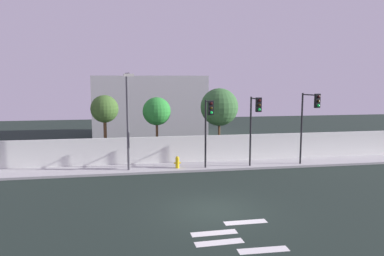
{
  "coord_description": "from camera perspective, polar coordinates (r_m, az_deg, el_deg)",
  "views": [
    {
      "loc": [
        -3.77,
        -15.79,
        5.9
      ],
      "look_at": [
        0.1,
        6.5,
        2.91
      ],
      "focal_mm": 35.02,
      "sensor_mm": 36.0,
      "label": 1
    }
  ],
  "objects": [
    {
      "name": "fire_hydrant",
      "position": [
        24.29,
        -2.24,
        -5.16
      ],
      "size": [
        0.44,
        0.26,
        0.77
      ],
      "color": "gold",
      "rests_on": "sidewalk"
    },
    {
      "name": "traffic_light_left",
      "position": [
        23.56,
        2.51,
        1.35
      ],
      "size": [
        0.39,
        1.07,
        4.41
      ],
      "color": "black",
      "rests_on": "sidewalk"
    },
    {
      "name": "traffic_light_right",
      "position": [
        25.54,
        17.5,
        2.16
      ],
      "size": [
        0.56,
        1.66,
        4.81
      ],
      "color": "black",
      "rests_on": "sidewalk"
    },
    {
      "name": "roadside_tree_midright",
      "position": [
        27.61,
        4.18,
        3.18
      ],
      "size": [
        2.77,
        2.77,
        5.21
      ],
      "color": "brown",
      "rests_on": "ground"
    },
    {
      "name": "sidewalk",
      "position": [
        24.97,
        -0.9,
        -5.96
      ],
      "size": [
        36.0,
        2.4,
        0.15
      ],
      "primitive_type": "cube",
      "color": "#A5A5A5",
      "rests_on": "ground"
    },
    {
      "name": "roadside_tree_leftmost",
      "position": [
        26.84,
        -13.18,
        2.75
      ],
      "size": [
        1.93,
        1.93,
        4.77
      ],
      "color": "brown",
      "rests_on": "ground"
    },
    {
      "name": "crosswalk_marking",
      "position": [
        13.99,
        7.11,
        -17.45
      ],
      "size": [
        3.78,
        4.71,
        0.01
      ],
      "color": "silver",
      "rests_on": "ground"
    },
    {
      "name": "ground_plane",
      "position": [
        17.27,
        3.45,
        -12.46
      ],
      "size": [
        80.0,
        80.0,
        0.0
      ],
      "primitive_type": "plane",
      "color": "black"
    },
    {
      "name": "perimeter_wall",
      "position": [
        26.01,
        -1.35,
        -3.21
      ],
      "size": [
        36.0,
        0.18,
        1.8
      ],
      "primitive_type": "cube",
      "color": "silver",
      "rests_on": "sidewalk"
    },
    {
      "name": "roadside_tree_midleft",
      "position": [
        26.89,
        -5.4,
        2.51
      ],
      "size": [
        2.01,
        2.01,
        4.59
      ],
      "color": "brown",
      "rests_on": "ground"
    },
    {
      "name": "traffic_light_center",
      "position": [
        24.19,
        9.56,
        1.74
      ],
      "size": [
        0.36,
        1.42,
        4.59
      ],
      "color": "black",
      "rests_on": "sidewalk"
    },
    {
      "name": "low_building_distant",
      "position": [
        39.44,
        -6.48,
        3.41
      ],
      "size": [
        11.31,
        6.0,
        6.18
      ],
      "primitive_type": "cube",
      "color": "#B0B0B0",
      "rests_on": "ground"
    },
    {
      "name": "street_lamp_curbside",
      "position": [
        23.4,
        -9.74,
        2.21
      ],
      "size": [
        0.62,
        1.69,
        6.1
      ],
      "color": "#4C4C51",
      "rests_on": "sidewalk"
    }
  ]
}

